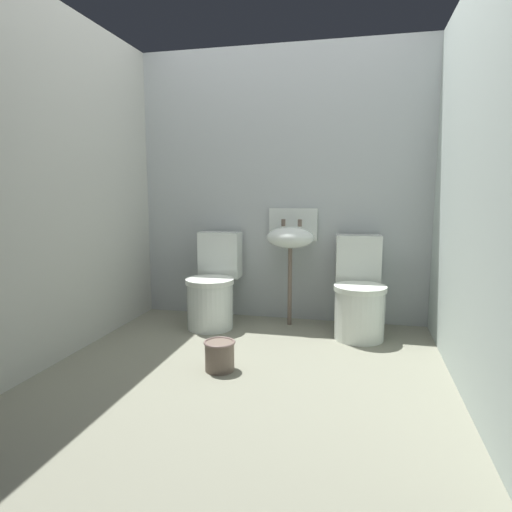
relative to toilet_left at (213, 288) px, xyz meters
name	(u,v)px	position (x,y,z in m)	size (l,w,h in m)	color
ground_plane	(245,378)	(0.51, -0.92, -0.36)	(2.92, 2.95, 0.08)	gray
wall_back	(282,186)	(0.51, 0.40, 0.86)	(2.92, 0.10, 2.36)	#AEB6B7
wall_left	(62,185)	(-0.80, -0.82, 0.86)	(0.10, 2.75, 2.36)	#B6B9AF
wall_right	(479,183)	(1.83, -0.82, 0.86)	(0.10, 2.75, 2.36)	#ABBAB3
toilet_left	(213,288)	(0.00, 0.00, 0.00)	(0.40, 0.59, 0.78)	white
toilet_right	(359,296)	(1.21, 0.00, 0.00)	(0.43, 0.62, 0.78)	silver
sink	(291,237)	(0.63, 0.19, 0.43)	(0.42, 0.35, 0.99)	#6B5A4E
bucket	(220,355)	(0.35, -0.92, -0.22)	(0.20, 0.20, 0.19)	#6B5A4E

